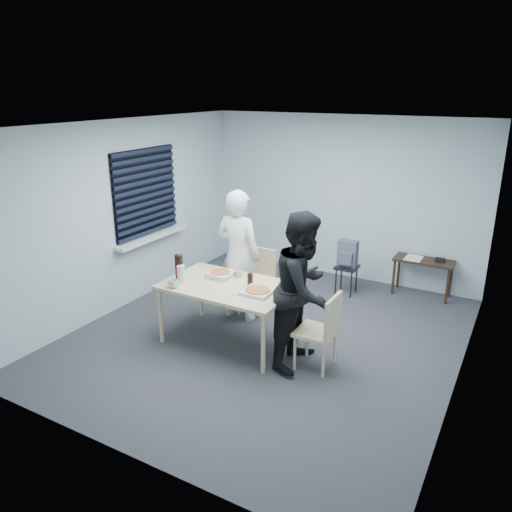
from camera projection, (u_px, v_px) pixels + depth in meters
The scene contains 19 objects.
room at pixel (148, 200), 7.21m from camera, with size 5.00×5.00×5.00m.
dining_table at pixel (228, 289), 5.98m from camera, with size 1.54×0.98×0.75m.
chair_far at pixel (259, 276), 6.90m from camera, with size 0.42×0.42×0.89m.
chair_right at pixel (323, 327), 5.44m from camera, with size 0.42×0.42×0.89m.
person_white at pixel (238, 256), 6.57m from camera, with size 0.65×0.42×1.77m, color silver.
person_black at pixel (304, 290), 5.46m from camera, with size 0.86×0.47×1.77m, color black.
side_table at pixel (424, 265), 7.40m from camera, with size 0.85×0.38×0.57m.
stool at pixel (347, 273), 7.51m from camera, with size 0.32×0.32×0.44m.
backpack at pixel (347, 254), 7.40m from camera, with size 0.28×0.21×0.40m.
pizza_box_a at pixel (220, 274), 6.20m from camera, with size 0.29×0.29×0.07m.
pizza_box_b at pixel (258, 291), 5.72m from camera, with size 0.34×0.34×0.05m.
mug_a at pixel (174, 284), 5.87m from camera, with size 0.12×0.12×0.10m, color silver.
mug_b at pixel (239, 273), 6.19m from camera, with size 0.10×0.10×0.09m, color silver.
cola_glass at pixel (250, 279), 5.92m from camera, with size 0.07×0.07×0.15m, color black.
soda_bottle at pixel (179, 268), 6.04m from camera, with size 0.10×0.10×0.33m.
plastic_cups at pixel (181, 274), 6.00m from camera, with size 0.09×0.09×0.22m, color silver.
rubber_band at pixel (233, 296), 5.65m from camera, with size 0.05×0.05×0.00m, color red.
papers at pixel (414, 258), 7.43m from camera, with size 0.24×0.33×0.01m, color white.
black_box at pixel (440, 260), 7.27m from camera, with size 0.13×0.09×0.06m, color black.
Camera 1 is at (2.64, -5.01, 3.01)m, focal length 35.00 mm.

